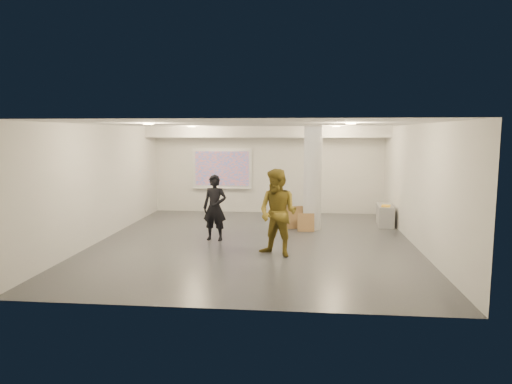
# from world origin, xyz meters

# --- Properties ---
(floor) EXTENTS (8.00, 9.00, 0.01)m
(floor) POSITION_xyz_m (0.00, 0.00, 0.00)
(floor) COLOR #373A3F
(floor) RESTS_ON ground
(ceiling) EXTENTS (8.00, 9.00, 0.01)m
(ceiling) POSITION_xyz_m (0.00, 0.00, 3.00)
(ceiling) COLOR white
(ceiling) RESTS_ON floor
(wall_back) EXTENTS (8.00, 0.01, 3.00)m
(wall_back) POSITION_xyz_m (0.00, 4.50, 1.50)
(wall_back) COLOR silver
(wall_back) RESTS_ON floor
(wall_front) EXTENTS (8.00, 0.01, 3.00)m
(wall_front) POSITION_xyz_m (0.00, -4.50, 1.50)
(wall_front) COLOR silver
(wall_front) RESTS_ON floor
(wall_left) EXTENTS (0.01, 9.00, 3.00)m
(wall_left) POSITION_xyz_m (-4.00, 0.00, 1.50)
(wall_left) COLOR silver
(wall_left) RESTS_ON floor
(wall_right) EXTENTS (0.01, 9.00, 3.00)m
(wall_right) POSITION_xyz_m (4.00, 0.00, 1.50)
(wall_right) COLOR silver
(wall_right) RESTS_ON floor
(soffit_band) EXTENTS (8.00, 1.10, 0.36)m
(soffit_band) POSITION_xyz_m (0.00, 3.95, 2.82)
(soffit_band) COLOR silver
(soffit_band) RESTS_ON ceiling
(downlight_nw) EXTENTS (0.22, 0.22, 0.02)m
(downlight_nw) POSITION_xyz_m (-2.20, 2.50, 2.98)
(downlight_nw) COLOR #FFD38C
(downlight_nw) RESTS_ON ceiling
(downlight_ne) EXTENTS (0.22, 0.22, 0.02)m
(downlight_ne) POSITION_xyz_m (2.20, 2.50, 2.98)
(downlight_ne) COLOR #FFD38C
(downlight_ne) RESTS_ON ceiling
(downlight_sw) EXTENTS (0.22, 0.22, 0.02)m
(downlight_sw) POSITION_xyz_m (-2.20, -1.50, 2.98)
(downlight_sw) COLOR #FFD38C
(downlight_sw) RESTS_ON ceiling
(downlight_se) EXTENTS (0.22, 0.22, 0.02)m
(downlight_se) POSITION_xyz_m (2.20, -1.50, 2.98)
(downlight_se) COLOR #FFD38C
(downlight_se) RESTS_ON ceiling
(column) EXTENTS (0.52, 0.52, 3.00)m
(column) POSITION_xyz_m (1.50, 1.80, 1.50)
(column) COLOR silver
(column) RESTS_ON floor
(projection_screen) EXTENTS (2.10, 0.13, 1.42)m
(projection_screen) POSITION_xyz_m (-1.60, 4.45, 1.53)
(projection_screen) COLOR silver
(projection_screen) RESTS_ON wall_back
(credenza) EXTENTS (0.53, 1.10, 0.62)m
(credenza) POSITION_xyz_m (3.72, 2.54, 0.31)
(credenza) COLOR gray
(credenza) RESTS_ON floor
(postit_pad) EXTENTS (0.32, 0.38, 0.03)m
(postit_pad) POSITION_xyz_m (3.69, 2.28, 0.64)
(postit_pad) COLOR yellow
(postit_pad) RESTS_ON credenza
(cardboard_back) EXTENTS (0.62, 0.34, 0.66)m
(cardboard_back) POSITION_xyz_m (0.96, 1.80, 0.33)
(cardboard_back) COLOR olive
(cardboard_back) RESTS_ON floor
(cardboard_front) EXTENTS (0.48, 0.16, 0.52)m
(cardboard_front) POSITION_xyz_m (1.32, 1.42, 0.26)
(cardboard_front) COLOR olive
(cardboard_front) RESTS_ON floor
(woman) EXTENTS (0.67, 0.49, 1.71)m
(woman) POSITION_xyz_m (-1.05, 0.15, 0.86)
(woman) COLOR black
(woman) RESTS_ON floor
(man) EXTENTS (1.20, 1.11, 1.98)m
(man) POSITION_xyz_m (0.66, -1.23, 0.99)
(man) COLOR olive
(man) RESTS_ON floor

